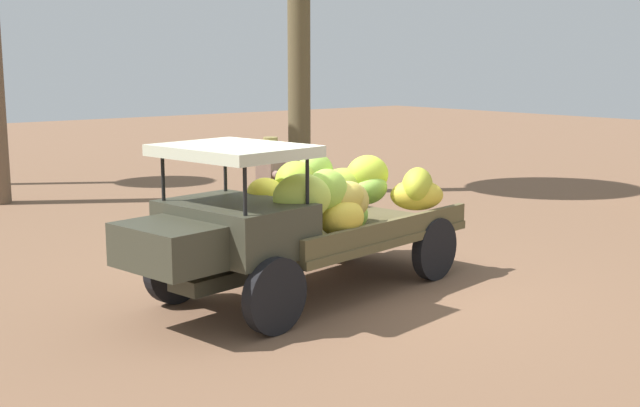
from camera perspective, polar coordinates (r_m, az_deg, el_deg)
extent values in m
plane|color=brown|center=(9.82, 1.28, -5.99)|extent=(60.00, 60.00, 0.00)
cube|color=#39392B|center=(9.66, -0.40, -3.54)|extent=(4.02, 1.07, 0.16)
cylinder|color=black|center=(8.13, -3.18, -6.51)|extent=(0.80, 0.26, 0.79)
cylinder|color=black|center=(9.30, -10.15, -4.55)|extent=(0.80, 0.26, 0.79)
cylinder|color=black|center=(10.23, 8.06, -3.17)|extent=(0.80, 0.26, 0.79)
cylinder|color=black|center=(11.18, 1.27, -1.96)|extent=(0.80, 0.26, 0.79)
cube|color=brown|center=(9.95, 1.35, -2.08)|extent=(3.23, 2.17, 0.10)
cube|color=brown|center=(9.43, 5.04, -1.80)|extent=(2.97, 0.55, 0.22)
cube|color=brown|center=(10.45, -1.96, -0.61)|extent=(2.97, 0.55, 0.22)
cube|color=#39392B|center=(8.70, -5.99, -1.70)|extent=(1.33, 1.67, 0.55)
cube|color=#39392B|center=(8.15, -10.70, -3.00)|extent=(0.86, 1.16, 0.44)
cylinder|color=black|center=(7.84, -5.30, 1.12)|extent=(0.04, 0.04, 0.55)
cylinder|color=black|center=(8.82, -10.99, 1.96)|extent=(0.04, 0.04, 0.55)
cylinder|color=black|center=(8.45, -0.90, 1.80)|extent=(0.04, 0.04, 0.55)
cylinder|color=black|center=(9.37, -6.68, 2.53)|extent=(0.04, 0.04, 0.55)
cube|color=beige|center=(8.57, -6.09, 3.71)|extent=(1.44, 1.69, 0.12)
ellipsoid|color=#90BB41|center=(10.16, -0.39, 2.19)|extent=(0.71, 0.57, 0.51)
ellipsoid|color=#97B430|center=(9.62, -1.75, 1.64)|extent=(0.84, 0.83, 0.54)
ellipsoid|color=yellow|center=(9.36, -3.85, 0.65)|extent=(0.75, 0.75, 0.43)
ellipsoid|color=gold|center=(9.19, 1.86, 0.38)|extent=(0.77, 0.69, 0.48)
ellipsoid|color=gold|center=(10.28, 6.86, 1.23)|extent=(0.74, 0.70, 0.47)
ellipsoid|color=#88B742|center=(10.19, 3.44, 0.98)|extent=(0.58, 0.64, 0.53)
ellipsoid|color=gold|center=(10.25, 6.82, 0.60)|extent=(0.84, 0.80, 0.50)
ellipsoid|color=yellow|center=(9.81, -3.00, -0.38)|extent=(0.66, 0.69, 0.44)
ellipsoid|color=#B3CA49|center=(8.69, -1.28, 0.43)|extent=(0.75, 0.65, 0.54)
ellipsoid|color=gold|center=(9.30, 2.04, 0.24)|extent=(0.56, 0.53, 0.55)
ellipsoid|color=#8CC242|center=(9.69, 2.34, -0.79)|extent=(0.69, 0.69, 0.46)
ellipsoid|color=gold|center=(9.05, 1.49, -0.99)|extent=(0.63, 0.58, 0.50)
ellipsoid|color=#96BB39|center=(10.16, -1.00, 0.17)|extent=(0.66, 0.65, 0.50)
ellipsoid|color=#B7CE34|center=(10.22, 3.35, 2.04)|extent=(0.63, 0.53, 0.50)
ellipsoid|color=#95C23E|center=(8.98, 0.49, 0.92)|extent=(0.70, 0.63, 0.55)
ellipsoid|color=#A8C239|center=(10.09, 1.65, 1.35)|extent=(0.69, 0.56, 0.53)
cylinder|color=#4E507A|center=(11.35, -3.11, -1.63)|extent=(0.15, 0.15, 0.85)
cylinder|color=#4E507A|center=(11.13, -3.79, -1.87)|extent=(0.15, 0.15, 0.85)
cube|color=#7F6155|center=(11.12, -3.48, 1.79)|extent=(0.46, 0.38, 0.56)
cylinder|color=#7F6155|center=(11.14, -2.78, 2.25)|extent=(0.40, 0.27, 0.10)
cylinder|color=#7F6155|center=(10.97, -3.30, 2.12)|extent=(0.20, 0.41, 0.10)
sphere|color=olive|center=(11.07, -3.50, 3.78)|extent=(0.22, 0.22, 0.22)
cylinder|color=olive|center=(11.06, -3.50, 4.12)|extent=(0.34, 0.34, 0.02)
cylinder|color=olive|center=(11.06, -3.51, 4.43)|extent=(0.20, 0.20, 0.10)
ellipsoid|color=#8CC03E|center=(12.24, -5.65, -1.88)|extent=(0.62, 0.61, 0.40)
cylinder|color=brown|center=(16.79, -1.49, 11.18)|extent=(0.46, 0.46, 6.13)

